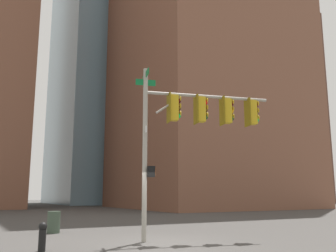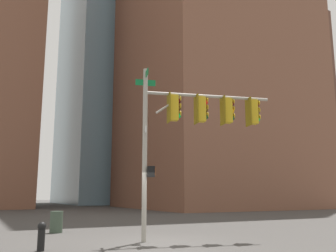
% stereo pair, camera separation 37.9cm
% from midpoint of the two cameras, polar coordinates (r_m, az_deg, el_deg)
% --- Properties ---
extents(ground_plane, '(200.00, 200.00, 0.00)m').
position_cam_midpoint_polar(ground_plane, '(14.16, -0.76, -17.27)').
color(ground_plane, '#423F3D').
extents(signal_pole_assembly, '(1.91, 5.38, 6.53)m').
position_cam_midpoint_polar(signal_pole_assembly, '(14.81, 5.11, 1.07)').
color(signal_pole_assembly, '#9E998C').
rests_on(signal_pole_assembly, ground_plane).
extents(fire_hydrant, '(0.34, 0.26, 0.87)m').
position_cam_midpoint_polar(fire_hydrant, '(12.45, -17.90, -15.57)').
color(fire_hydrant, black).
rests_on(fire_hydrant, ground_plane).
extents(litter_bin, '(0.56, 0.56, 0.95)m').
position_cam_midpoint_polar(litter_bin, '(17.94, -16.07, -13.89)').
color(litter_bin, '#384738').
rests_on(litter_bin, ground_plane).
extents(building_brick_nearside, '(20.74, 21.25, 49.12)m').
position_cam_midpoint_polar(building_brick_nearside, '(53.89, 7.00, 14.85)').
color(building_brick_nearside, brown).
rests_on(building_brick_nearside, ground_plane).
extents(building_glass_tower, '(22.76, 30.08, 73.31)m').
position_cam_midpoint_polar(building_glass_tower, '(80.52, -3.48, 15.42)').
color(building_glass_tower, '#8CB2C6').
rests_on(building_glass_tower, ground_plane).
extents(building_brick_farside, '(23.07, 15.42, 37.29)m').
position_cam_midpoint_polar(building_brick_farside, '(79.65, 14.68, 2.30)').
color(building_brick_farside, brown).
rests_on(building_brick_farside, ground_plane).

